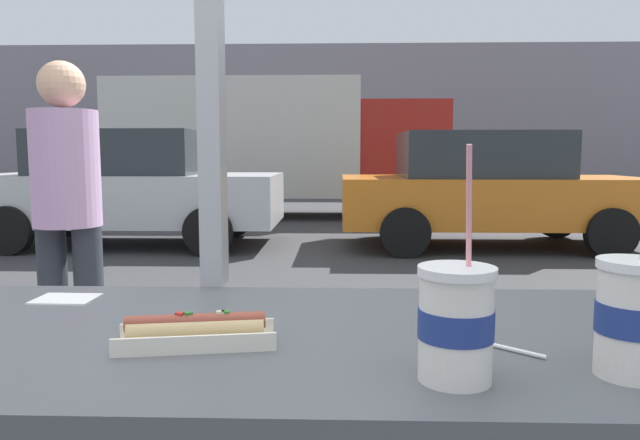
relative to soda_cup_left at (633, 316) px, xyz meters
The scene contains 12 objects.
ground_plane 8.57m from the soda_cup_left, 94.56° to the left, with size 60.00×60.00×0.00m, color #38383A.
sidewalk_strip 2.41m from the soda_cup_left, 108.05° to the left, with size 16.00×2.80×0.11m, color gray.
building_facade_far 19.46m from the soda_cup_left, 91.99° to the left, with size 28.00×1.20×4.86m, color gray.
soda_cup_left is the anchor object (origin of this frame).
soda_cup_right 0.24m from the soda_cup_left, behind, with size 0.10×0.10×0.31m.
hotdog_tray_near 0.62m from the soda_cup_left, behind, with size 0.25×0.12×0.05m.
loose_straw 0.22m from the soda_cup_left, 142.97° to the left, with size 0.01×0.01×0.19m, color white.
napkin_wrapper 1.03m from the soda_cup_left, 157.81° to the left, with size 0.12×0.09×0.00m, color white.
parked_car_silver 8.33m from the soda_cup_left, 114.08° to the left, with size 4.22×1.99×1.63m.
parked_car_orange 7.79m from the soda_cup_left, 77.49° to the left, with size 4.14×2.07×1.61m.
box_truck 11.81m from the soda_cup_left, 98.45° to the left, with size 6.78×2.44×2.79m.
pedestrian 2.67m from the soda_cup_left, 129.89° to the left, with size 0.32×0.32×1.63m.
Camera 1 is at (0.28, -1.25, 1.30)m, focal length 33.24 mm.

